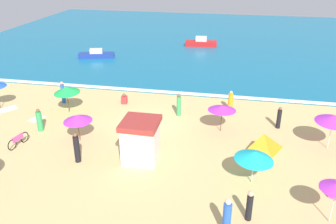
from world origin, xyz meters
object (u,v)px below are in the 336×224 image
at_px(beachgoer_4, 77,148).
at_px(beachgoer_6, 230,101).
at_px(beachgoer_8, 279,118).
at_px(beach_umbrella_3, 334,119).
at_px(beach_umbrella_5, 77,118).
at_px(beachgoer_1, 39,121).
at_px(small_boat_1, 96,55).
at_px(lifeguard_cabana, 141,140).
at_px(parked_bicycle, 18,140).
at_px(beachgoer_2, 334,191).
at_px(beachgoer_9, 124,99).
at_px(beach_umbrella_0, 67,90).
at_px(beach_umbrella_2, 254,156).
at_px(beachgoer_11, 63,93).
at_px(beachgoer_0, 227,217).
at_px(beach_tent, 263,143).
at_px(beachgoer_10, 249,206).
at_px(beach_umbrella_6, 222,108).
at_px(beachgoer_5, 179,105).
at_px(small_boat_0, 201,43).

relative_size(beachgoer_4, beachgoer_6, 1.17).
bearing_deg(beachgoer_8, beach_umbrella_3, -39.46).
height_order(beach_umbrella_5, beachgoer_6, beach_umbrella_5).
relative_size(beachgoer_1, small_boat_1, 0.39).
distance_m(lifeguard_cabana, parked_bicycle, 8.24).
relative_size(beachgoer_2, beachgoer_9, 1.08).
xyz_separation_m(beachgoer_6, small_boat_1, (-15.89, 11.93, -0.29)).
xyz_separation_m(beach_umbrella_0, beach_umbrella_2, (13.87, -6.71, -0.16)).
relative_size(beach_umbrella_0, beachgoer_6, 1.68).
relative_size(beachgoer_8, beachgoer_11, 0.87).
bearing_deg(beachgoer_4, beachgoer_0, -25.24).
bearing_deg(beachgoer_0, beachgoer_9, 124.02).
distance_m(beachgoer_2, beachgoer_8, 7.86).
bearing_deg(lifeguard_cabana, beach_tent, 17.80).
bearing_deg(beach_umbrella_5, beachgoer_0, -33.81).
xyz_separation_m(beachgoer_10, small_boat_1, (-17.25, 24.49, -0.34)).
relative_size(beach_tent, beachgoer_4, 1.42).
distance_m(beach_umbrella_2, beachgoer_2, 4.30).
relative_size(beach_tent, beachgoer_1, 1.63).
bearing_deg(beach_tent, beach_umbrella_2, -100.97).
bearing_deg(small_boat_1, beach_umbrella_6, -45.52).
xyz_separation_m(beachgoer_4, beachgoer_9, (-0.01, 9.06, -0.53)).
distance_m(beachgoer_10, beachgoer_11, 18.73).
height_order(lifeguard_cabana, parked_bicycle, lifeguard_cabana).
bearing_deg(beachgoer_9, beachgoer_4, -89.94).
distance_m(beach_umbrella_5, beachgoer_4, 2.73).
distance_m(beachgoer_9, beachgoer_11, 5.05).
xyz_separation_m(beach_umbrella_6, beachgoer_5, (-3.31, 1.95, -0.89)).
bearing_deg(beach_umbrella_3, lifeguard_cabana, -162.48).
bearing_deg(beachgoer_1, beachgoer_9, 53.93).
bearing_deg(beachgoer_0, beachgoer_8, 74.56).
bearing_deg(small_boat_0, beach_umbrella_2, -78.18).
bearing_deg(beach_umbrella_6, beachgoer_11, 168.94).
bearing_deg(beachgoer_8, beachgoer_9, 170.02).
xyz_separation_m(lifeguard_cabana, beachgoer_6, (4.94, 8.39, -0.56)).
height_order(beach_umbrella_0, beachgoer_0, beach_umbrella_0).
bearing_deg(beachgoer_5, beach_tent, -35.56).
relative_size(parked_bicycle, beachgoer_6, 1.11).
height_order(beach_umbrella_0, beachgoer_1, beach_umbrella_0).
height_order(beachgoer_5, beachgoer_9, beachgoer_5).
bearing_deg(lifeguard_cabana, beachgoer_8, 35.22).
distance_m(beachgoer_5, small_boat_1, 18.30).
xyz_separation_m(lifeguard_cabana, beach_umbrella_0, (-7.37, 5.60, 0.53)).
distance_m(beach_umbrella_6, beachgoer_0, 9.96).
relative_size(beach_umbrella_0, beachgoer_1, 1.64).
bearing_deg(beachgoer_4, beachgoer_2, -2.43).
relative_size(beachgoer_8, beachgoer_10, 1.00).
relative_size(beach_umbrella_3, beachgoer_1, 1.47).
bearing_deg(beachgoer_9, beachgoer_11, -170.22).
bearing_deg(beach_umbrella_0, beachgoer_4, -60.50).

